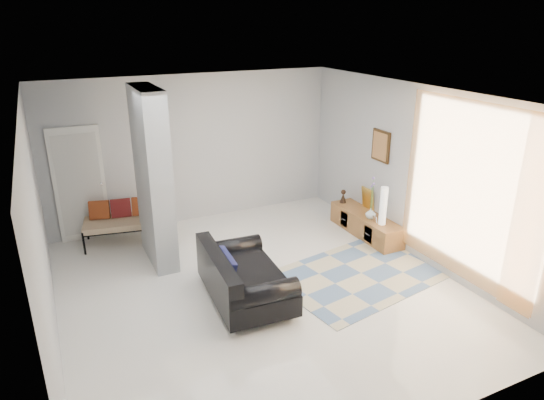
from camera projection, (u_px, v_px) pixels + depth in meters
name	position (u px, v px, depth m)	size (l,w,h in m)	color
floor	(261.00, 289.00, 7.13)	(6.00, 6.00, 0.00)	silver
ceiling	(259.00, 97.00, 6.14)	(6.00, 6.00, 0.00)	white
wall_back	(194.00, 149.00, 9.16)	(6.00, 6.00, 0.00)	#B4B6B9
wall_front	(405.00, 313.00, 4.10)	(6.00, 6.00, 0.00)	#B4B6B9
wall_left	(40.00, 237.00, 5.52)	(6.00, 6.00, 0.00)	#B4B6B9
wall_right	(416.00, 174.00, 7.75)	(6.00, 6.00, 0.00)	#B4B6B9
partition_column	(153.00, 178.00, 7.53)	(0.35, 1.20, 2.80)	#9CA0A2
hallway_door	(80.00, 185.00, 8.41)	(0.85, 0.06, 2.04)	white
curtain	(469.00, 193.00, 6.73)	(2.55, 2.55, 0.00)	#FFA243
wall_art	(381.00, 146.00, 8.40)	(0.04, 0.45, 0.55)	#3B2510
media_console	(366.00, 224.00, 8.84)	(0.45, 1.68, 0.80)	brown
loveseat	(241.00, 278.00, 6.72)	(1.09, 1.74, 0.76)	silver
daybed	(128.00, 219.00, 8.50)	(1.65, 0.92, 0.77)	black
area_rug	(361.00, 273.00, 7.54)	(2.65, 1.77, 0.01)	#BFB492
cylinder_lamp	(383.00, 206.00, 8.24)	(0.12, 0.12, 0.67)	white
bronze_figurine	(343.00, 196.00, 9.29)	(0.13, 0.13, 0.25)	black
vase	(371.00, 213.00, 8.56)	(0.18, 0.18, 0.19)	white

